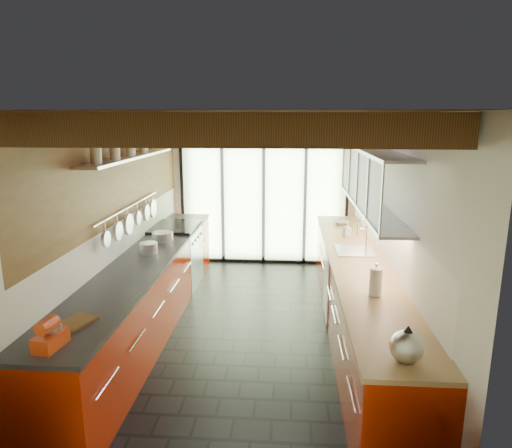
{
  "coord_description": "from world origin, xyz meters",
  "views": [
    {
      "loc": [
        0.45,
        -5.17,
        2.56
      ],
      "look_at": [
        0.04,
        0.4,
        1.25
      ],
      "focal_mm": 32.0,
      "sensor_mm": 36.0,
      "label": 1
    }
  ],
  "objects_px": {
    "stand_mixer": "(51,335)",
    "paper_towel": "(376,282)",
    "soap_bottle": "(347,229)",
    "kettle": "(407,345)",
    "bowl": "(341,223)"
  },
  "relations": [
    {
      "from": "paper_towel",
      "to": "bowl",
      "type": "relative_size",
      "value": 1.43
    },
    {
      "from": "stand_mixer",
      "to": "paper_towel",
      "type": "relative_size",
      "value": 0.88
    },
    {
      "from": "paper_towel",
      "to": "bowl",
      "type": "bearing_deg",
      "value": 90.0
    },
    {
      "from": "soap_bottle",
      "to": "bowl",
      "type": "height_order",
      "value": "soap_bottle"
    },
    {
      "from": "kettle",
      "to": "paper_towel",
      "type": "distance_m",
      "value": 1.19
    },
    {
      "from": "kettle",
      "to": "soap_bottle",
      "type": "bearing_deg",
      "value": 90.0
    },
    {
      "from": "stand_mixer",
      "to": "kettle",
      "type": "relative_size",
      "value": 0.85
    },
    {
      "from": "stand_mixer",
      "to": "kettle",
      "type": "distance_m",
      "value": 2.54
    },
    {
      "from": "paper_towel",
      "to": "soap_bottle",
      "type": "bearing_deg",
      "value": 90.0
    },
    {
      "from": "soap_bottle",
      "to": "paper_towel",
      "type": "bearing_deg",
      "value": -90.0
    },
    {
      "from": "paper_towel",
      "to": "soap_bottle",
      "type": "distance_m",
      "value": 2.2
    },
    {
      "from": "stand_mixer",
      "to": "paper_towel",
      "type": "height_order",
      "value": "paper_towel"
    },
    {
      "from": "stand_mixer",
      "to": "soap_bottle",
      "type": "height_order",
      "value": "stand_mixer"
    },
    {
      "from": "kettle",
      "to": "soap_bottle",
      "type": "relative_size",
      "value": 1.6
    },
    {
      "from": "stand_mixer",
      "to": "paper_towel",
      "type": "xyz_separation_m",
      "value": [
        2.54,
        1.18,
        0.04
      ]
    }
  ]
}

